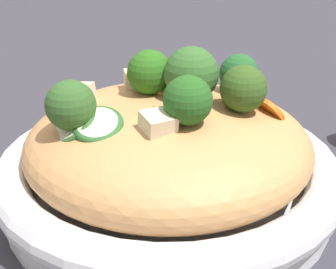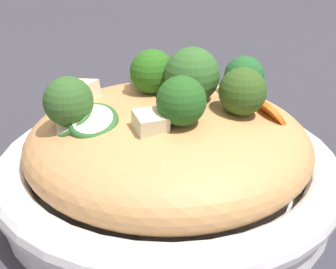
{
  "view_description": "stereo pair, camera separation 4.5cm",
  "coord_description": "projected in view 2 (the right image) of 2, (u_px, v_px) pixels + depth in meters",
  "views": [
    {
      "loc": [
        -0.39,
        0.13,
        0.26
      ],
      "look_at": [
        0.0,
        0.0,
        0.07
      ],
      "focal_mm": 52.42,
      "sensor_mm": 36.0,
      "label": 1
    },
    {
      "loc": [
        -0.4,
        0.09,
        0.26
      ],
      "look_at": [
        0.0,
        0.0,
        0.07
      ],
      "focal_mm": 52.42,
      "sensor_mm": 36.0,
      "label": 2
    }
  ],
  "objects": [
    {
      "name": "noodle_heap",
      "position": [
        168.0,
        143.0,
        0.46
      ],
      "size": [
        0.26,
        0.26,
        0.09
      ],
      "color": "tan",
      "rests_on": "serving_bowl"
    },
    {
      "name": "serving_bowl",
      "position": [
        168.0,
        174.0,
        0.47
      ],
      "size": [
        0.32,
        0.32,
        0.05
      ],
      "color": "white",
      "rests_on": "ground_plane"
    },
    {
      "name": "carrot_coins",
      "position": [
        223.0,
        107.0,
        0.43
      ],
      "size": [
        0.08,
        0.13,
        0.03
      ],
      "color": "orange",
      "rests_on": "serving_bowl"
    },
    {
      "name": "ground_plane",
      "position": [
        168.0,
        198.0,
        0.48
      ],
      "size": [
        3.0,
        3.0,
        0.0
      ],
      "primitive_type": "plane",
      "color": "#32313A"
    },
    {
      "name": "zucchini_slices",
      "position": [
        83.0,
        121.0,
        0.41
      ],
      "size": [
        0.07,
        0.07,
        0.03
      ],
      "color": "beige",
      "rests_on": "serving_bowl"
    },
    {
      "name": "chicken_chunks",
      "position": [
        117.0,
        96.0,
        0.45
      ],
      "size": [
        0.13,
        0.11,
        0.03
      ],
      "color": "beige",
      "rests_on": "serving_bowl"
    },
    {
      "name": "broccoli_florets",
      "position": [
        179.0,
        86.0,
        0.43
      ],
      "size": [
        0.13,
        0.22,
        0.07
      ],
      "color": "#A4C471",
      "rests_on": "serving_bowl"
    }
  ]
}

